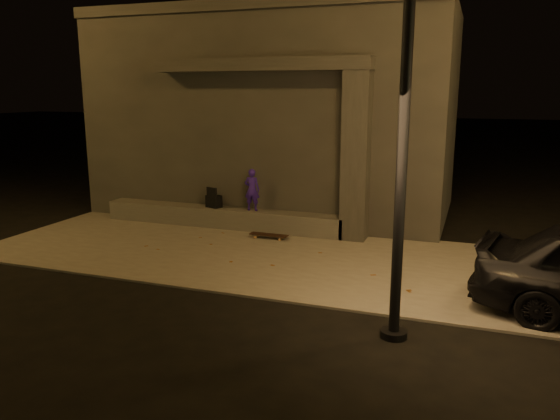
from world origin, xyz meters
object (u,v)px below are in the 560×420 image
at_px(backpack, 214,200).
at_px(skateboard, 269,235).
at_px(street_lamp_0, 408,29).
at_px(column, 356,157).
at_px(skateboarder, 252,190).

bearing_deg(backpack, skateboard, -2.20).
bearing_deg(street_lamp_0, backpack, 137.26).
relative_size(column, skateboarder, 3.67).
xyz_separation_m(column, skateboard, (-1.75, -0.65, -1.72)).
distance_m(column, skateboard, 2.54).
distance_m(skateboard, street_lamp_0, 6.40).
bearing_deg(street_lamp_0, skateboard, 130.02).
relative_size(column, skateboard, 4.15).
bearing_deg(backpack, column, 19.24).
height_order(column, backpack, column).
bearing_deg(street_lamp_0, skateboarder, 130.87).
bearing_deg(backpack, street_lamp_0, -23.50).
xyz_separation_m(backpack, skateboard, (1.66, -0.65, -0.54)).
bearing_deg(column, backpack, 180.00).
xyz_separation_m(column, backpack, (-3.41, 0.00, -1.18)).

